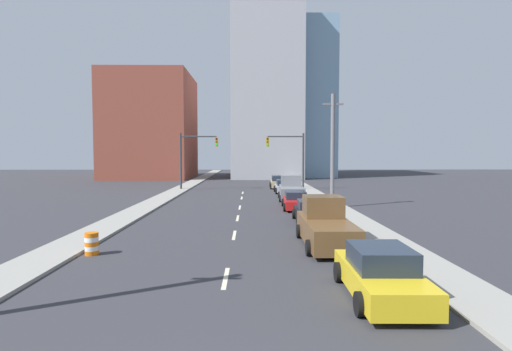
{
  "coord_description": "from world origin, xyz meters",
  "views": [
    {
      "loc": [
        0.86,
        -5.12,
        4.29
      ],
      "look_at": [
        1.37,
        32.44,
        2.2
      ],
      "focal_mm": 28.0,
      "sensor_mm": 36.0,
      "label": 1
    }
  ],
  "objects_px": {
    "traffic_signal_right": "(293,153)",
    "utility_pole_right_mid": "(333,150)",
    "sedan_red": "(296,201)",
    "pickup_truck_gray": "(291,190)",
    "traffic_signal_left": "(191,153)",
    "pickup_truck_brown": "(325,226)",
    "traffic_barrel": "(92,244)",
    "sedan_tan": "(279,182)",
    "sedan_black": "(311,212)",
    "sedan_yellow": "(381,274)",
    "sedan_silver": "(285,187)"
  },
  "relations": [
    {
      "from": "traffic_barrel",
      "to": "pickup_truck_brown",
      "type": "xyz_separation_m",
      "value": [
        10.22,
        1.65,
        0.43
      ]
    },
    {
      "from": "traffic_barrel",
      "to": "sedan_red",
      "type": "xyz_separation_m",
      "value": [
        10.21,
        13.93,
        0.15
      ]
    },
    {
      "from": "traffic_signal_right",
      "to": "utility_pole_right_mid",
      "type": "height_order",
      "value": "utility_pole_right_mid"
    },
    {
      "from": "sedan_silver",
      "to": "sedan_tan",
      "type": "xyz_separation_m",
      "value": [
        -0.23,
        5.95,
        0.05
      ]
    },
    {
      "from": "sedan_silver",
      "to": "utility_pole_right_mid",
      "type": "bearing_deg",
      "value": -77.28
    },
    {
      "from": "traffic_barrel",
      "to": "sedan_tan",
      "type": "xyz_separation_m",
      "value": [
        10.2,
        32.33,
        0.23
      ]
    },
    {
      "from": "pickup_truck_gray",
      "to": "traffic_signal_right",
      "type": "bearing_deg",
      "value": 85.77
    },
    {
      "from": "sedan_red",
      "to": "pickup_truck_gray",
      "type": "height_order",
      "value": "pickup_truck_gray"
    },
    {
      "from": "traffic_signal_right",
      "to": "pickup_truck_gray",
      "type": "distance_m",
      "value": 10.66
    },
    {
      "from": "sedan_yellow",
      "to": "pickup_truck_gray",
      "type": "distance_m",
      "value": 25.08
    },
    {
      "from": "sedan_red",
      "to": "pickup_truck_gray",
      "type": "distance_m",
      "value": 6.05
    },
    {
      "from": "utility_pole_right_mid",
      "to": "pickup_truck_brown",
      "type": "relative_size",
      "value": 1.56
    },
    {
      "from": "pickup_truck_gray",
      "to": "utility_pole_right_mid",
      "type": "bearing_deg",
      "value": -61.74
    },
    {
      "from": "traffic_signal_left",
      "to": "sedan_red",
      "type": "distance_m",
      "value": 19.51
    },
    {
      "from": "traffic_signal_right",
      "to": "pickup_truck_brown",
      "type": "distance_m",
      "value": 28.58
    },
    {
      "from": "traffic_signal_right",
      "to": "utility_pole_right_mid",
      "type": "relative_size",
      "value": 0.75
    },
    {
      "from": "traffic_barrel",
      "to": "pickup_truck_gray",
      "type": "xyz_separation_m",
      "value": [
        10.51,
        19.96,
        0.42
      ]
    },
    {
      "from": "utility_pole_right_mid",
      "to": "sedan_yellow",
      "type": "bearing_deg",
      "value": -97.43
    },
    {
      "from": "traffic_signal_left",
      "to": "pickup_truck_brown",
      "type": "bearing_deg",
      "value": -69.77
    },
    {
      "from": "traffic_signal_left",
      "to": "sedan_silver",
      "type": "xyz_separation_m",
      "value": [
        10.65,
        -3.61,
        -3.65
      ]
    },
    {
      "from": "traffic_barrel",
      "to": "pickup_truck_gray",
      "type": "distance_m",
      "value": 22.56
    },
    {
      "from": "sedan_black",
      "to": "sedan_tan",
      "type": "relative_size",
      "value": 0.95
    },
    {
      "from": "traffic_signal_left",
      "to": "traffic_barrel",
      "type": "xyz_separation_m",
      "value": [
        0.23,
        -29.99,
        -3.83
      ]
    },
    {
      "from": "sedan_black",
      "to": "sedan_tan",
      "type": "distance_m",
      "value": 24.47
    },
    {
      "from": "traffic_signal_right",
      "to": "pickup_truck_gray",
      "type": "height_order",
      "value": "traffic_signal_right"
    },
    {
      "from": "traffic_signal_left",
      "to": "traffic_signal_right",
      "type": "bearing_deg",
      "value": 0.0
    },
    {
      "from": "utility_pole_right_mid",
      "to": "traffic_barrel",
      "type": "distance_m",
      "value": 19.98
    },
    {
      "from": "sedan_yellow",
      "to": "sedan_tan",
      "type": "xyz_separation_m",
      "value": [
        -0.41,
        37.45,
        0.01
      ]
    },
    {
      "from": "sedan_black",
      "to": "sedan_red",
      "type": "relative_size",
      "value": 0.93
    },
    {
      "from": "pickup_truck_brown",
      "to": "sedan_red",
      "type": "height_order",
      "value": "pickup_truck_brown"
    },
    {
      "from": "traffic_signal_left",
      "to": "sedan_yellow",
      "type": "distance_m",
      "value": 36.91
    },
    {
      "from": "pickup_truck_gray",
      "to": "sedan_tan",
      "type": "bearing_deg",
      "value": 93.92
    },
    {
      "from": "utility_pole_right_mid",
      "to": "sedan_black",
      "type": "height_order",
      "value": "utility_pole_right_mid"
    },
    {
      "from": "sedan_red",
      "to": "utility_pole_right_mid",
      "type": "bearing_deg",
      "value": 12.42
    },
    {
      "from": "sedan_tan",
      "to": "sedan_silver",
      "type": "bearing_deg",
      "value": -86.65
    },
    {
      "from": "utility_pole_right_mid",
      "to": "sedan_red",
      "type": "bearing_deg",
      "value": -169.64
    },
    {
      "from": "traffic_signal_right",
      "to": "traffic_barrel",
      "type": "distance_m",
      "value": 32.41
    },
    {
      "from": "sedan_yellow",
      "to": "sedan_black",
      "type": "xyz_separation_m",
      "value": [
        -0.11,
        12.98,
        -0.07
      ]
    },
    {
      "from": "traffic_barrel",
      "to": "sedan_yellow",
      "type": "xyz_separation_m",
      "value": [
        10.61,
        -5.11,
        0.22
      ]
    },
    {
      "from": "traffic_signal_right",
      "to": "sedan_tan",
      "type": "relative_size",
      "value": 1.42
    },
    {
      "from": "sedan_red",
      "to": "pickup_truck_gray",
      "type": "relative_size",
      "value": 0.91
    },
    {
      "from": "sedan_red",
      "to": "pickup_truck_gray",
      "type": "bearing_deg",
      "value": 89.29
    },
    {
      "from": "utility_pole_right_mid",
      "to": "pickup_truck_gray",
      "type": "distance_m",
      "value": 7.13
    },
    {
      "from": "sedan_black",
      "to": "traffic_barrel",
      "type": "bearing_deg",
      "value": -142.15
    },
    {
      "from": "traffic_signal_left",
      "to": "traffic_barrel",
      "type": "height_order",
      "value": "traffic_signal_left"
    },
    {
      "from": "sedan_yellow",
      "to": "sedan_silver",
      "type": "xyz_separation_m",
      "value": [
        -0.18,
        31.49,
        -0.04
      ]
    },
    {
      "from": "utility_pole_right_mid",
      "to": "traffic_signal_left",
      "type": "bearing_deg",
      "value": 130.77
    },
    {
      "from": "sedan_black",
      "to": "traffic_signal_right",
      "type": "bearing_deg",
      "value": 87.91
    },
    {
      "from": "pickup_truck_brown",
      "to": "sedan_silver",
      "type": "bearing_deg",
      "value": 89.72
    },
    {
      "from": "sedan_yellow",
      "to": "traffic_signal_left",
      "type": "bearing_deg",
      "value": 108.28
    }
  ]
}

